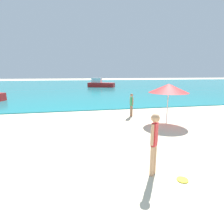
% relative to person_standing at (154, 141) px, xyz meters
% --- Properties ---
extents(water, '(160.00, 60.00, 0.06)m').
position_rel_person_standing_xyz_m(water, '(-0.72, 38.87, -0.95)').
color(water, teal).
rests_on(water, ground).
extents(person_standing, '(0.31, 0.30, 1.72)m').
position_rel_person_standing_xyz_m(person_standing, '(0.00, 0.00, 0.00)').
color(person_standing, tan).
rests_on(person_standing, ground).
extents(frisbee, '(0.29, 0.29, 0.03)m').
position_rel_person_standing_xyz_m(frisbee, '(0.65, -0.43, -0.96)').
color(frisbee, yellow).
rests_on(frisbee, ground).
extents(person_distant, '(0.20, 0.33, 1.48)m').
position_rel_person_standing_xyz_m(person_distant, '(1.48, 6.56, -0.14)').
color(person_distant, '#936B4C').
rests_on(person_distant, ground).
extents(boat_far, '(5.48, 3.79, 1.79)m').
position_rel_person_standing_xyz_m(boat_far, '(2.94, 31.46, -0.30)').
color(boat_far, red).
rests_on(boat_far, water).
extents(beach_umbrella, '(2.17, 2.17, 2.18)m').
position_rel_person_standing_xyz_m(beach_umbrella, '(3.01, 4.79, 0.96)').
color(beach_umbrella, '#B7B7BC').
rests_on(beach_umbrella, ground).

